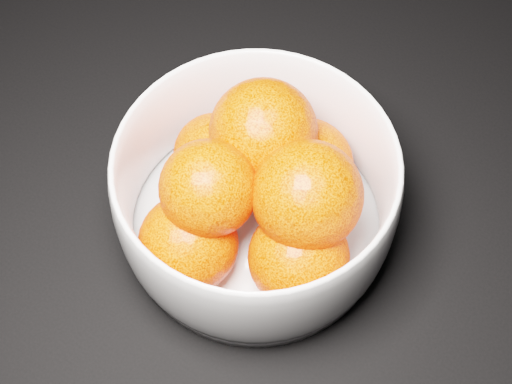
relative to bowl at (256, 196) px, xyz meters
The scene contains 2 objects.
bowl is the anchor object (origin of this frame).
orange_pile 0.02m from the bowl, 18.39° to the right, with size 0.17×0.18×0.12m.
Camera 1 is at (-0.10, -0.48, 0.50)m, focal length 50.00 mm.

